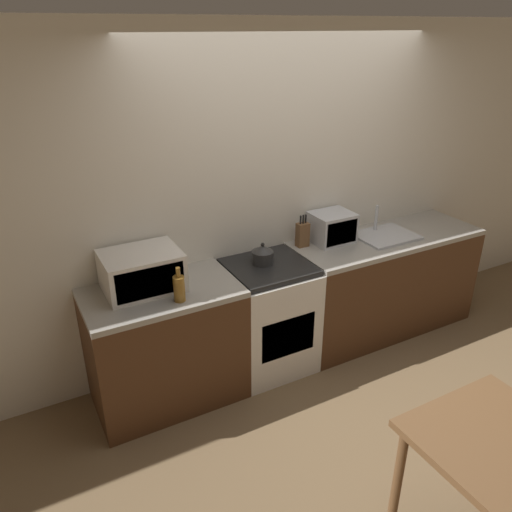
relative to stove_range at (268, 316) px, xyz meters
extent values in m
plane|color=brown|center=(0.33, -0.82, -0.45)|extent=(16.00, 16.00, 0.00)
cube|color=silver|center=(0.33, 0.34, 0.85)|extent=(10.00, 0.06, 2.60)
cube|color=#4C2D19|center=(-0.85, 0.00, -0.02)|extent=(1.06, 0.62, 0.86)
cube|color=#9E998E|center=(-0.85, 0.00, 0.43)|extent=(1.06, 0.62, 0.04)
cube|color=#4C2D19|center=(1.17, 0.00, -0.02)|extent=(1.71, 0.62, 0.86)
cube|color=#9E998E|center=(1.17, 0.00, 0.43)|extent=(1.71, 0.62, 0.04)
cube|color=silver|center=(0.00, 0.00, -0.02)|extent=(0.63, 0.62, 0.86)
cube|color=black|center=(0.00, 0.00, 0.43)|extent=(0.61, 0.57, 0.04)
cube|color=black|center=(0.00, -0.30, -0.02)|extent=(0.45, 0.02, 0.32)
cylinder|color=#2D2D2D|center=(-0.03, 0.05, 0.50)|extent=(0.17, 0.17, 0.10)
cone|color=#2D2D2D|center=(-0.03, 0.05, 0.57)|extent=(0.16, 0.16, 0.05)
sphere|color=black|center=(-0.03, 0.05, 0.60)|extent=(0.03, 0.03, 0.03)
cube|color=silver|center=(-0.94, 0.09, 0.59)|extent=(0.52, 0.40, 0.27)
cube|color=black|center=(-0.94, -0.10, 0.59)|extent=(0.45, 0.01, 0.21)
cylinder|color=olive|center=(-0.78, -0.19, 0.54)|extent=(0.08, 0.08, 0.17)
cylinder|color=olive|center=(-0.78, -0.19, 0.66)|extent=(0.03, 0.03, 0.07)
cube|color=brown|center=(0.41, 0.18, 0.55)|extent=(0.10, 0.07, 0.20)
cylinder|color=black|center=(0.39, 0.18, 0.69)|extent=(0.01, 0.01, 0.07)
cylinder|color=black|center=(0.41, 0.18, 0.69)|extent=(0.01, 0.01, 0.07)
cylinder|color=black|center=(0.44, 0.18, 0.69)|extent=(0.01, 0.01, 0.07)
cube|color=silver|center=(0.68, 0.15, 0.58)|extent=(0.33, 0.29, 0.25)
cube|color=black|center=(0.68, 0.01, 0.58)|extent=(0.29, 0.01, 0.20)
cube|color=silver|center=(1.15, 0.00, 0.46)|extent=(0.50, 0.39, 0.02)
cylinder|color=silver|center=(1.15, 0.14, 0.58)|extent=(0.03, 0.03, 0.22)
cube|color=brown|center=(0.15, -1.91, 0.31)|extent=(0.74, 0.67, 0.04)
cylinder|color=brown|center=(-0.16, -1.64, -0.08)|extent=(0.05, 0.05, 0.74)
cylinder|color=brown|center=(0.46, -1.64, -0.08)|extent=(0.05, 0.05, 0.74)
camera|label=1|loc=(-1.69, -2.92, 2.10)|focal=35.00mm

